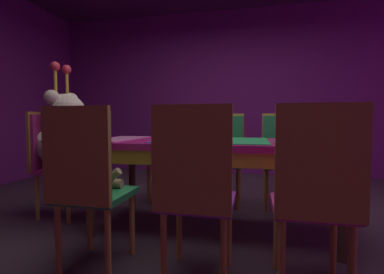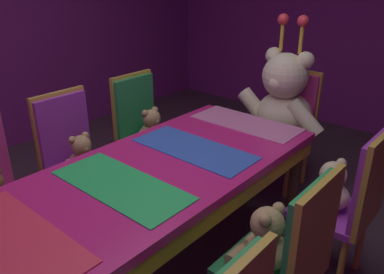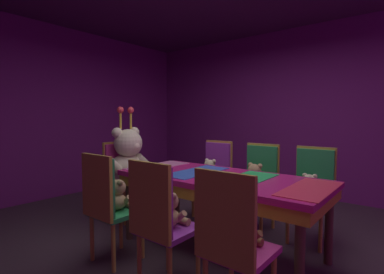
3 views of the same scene
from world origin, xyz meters
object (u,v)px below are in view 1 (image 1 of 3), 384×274
object	(u,v)px
king_teddy_bear	(67,135)
teddy_left_1	(199,177)
throne_chair	(52,153)
chair_left_0	(316,183)
chair_right_1	(225,148)
chair_right_2	(170,147)
teddy_right_2	(166,149)
chair_right_0	(281,149)
banquet_table	(213,151)
chair_left_1	(194,179)
teddy_right_0	(283,153)
teddy_left_2	(98,172)
teddy_left_0	(311,183)
chair_left_2	(85,174)
teddy_right_1	(224,150)

from	to	relation	value
king_teddy_bear	teddy_left_1	bearing A→B (deg)	-27.44
teddy_left_1	throne_chair	distance (m)	1.73
chair_left_0	chair_right_1	bearing A→B (deg)	20.14
chair_right_2	teddy_right_2	size ratio (longest dim) A/B	3.08
chair_right_0	king_teddy_bear	world-z (taller)	king_teddy_bear
banquet_table	chair_left_1	distance (m)	0.87
teddy_right_0	teddy_right_2	distance (m)	1.26
teddy_right_2	teddy_left_2	bearing A→B (deg)	0.54
banquet_table	teddy_left_0	distance (m)	0.95
chair_left_1	throne_chair	bearing A→B (deg)	61.07
banquet_table	teddy_left_2	bearing A→B (deg)	139.02
chair_left_2	king_teddy_bear	world-z (taller)	king_teddy_bear
chair_left_1	teddy_right_1	bearing A→B (deg)	0.25
teddy_left_0	king_teddy_bear	xyz separation A→B (m)	(0.70, 2.00, 0.20)
banquet_table	chair_left_1	size ratio (longest dim) A/B	2.05
chair_left_2	king_teddy_bear	size ratio (longest dim) A/B	1.01
chair_left_0	chair_right_1	world-z (taller)	same
chair_left_0	teddy_left_0	xyz separation A→B (m)	(0.14, -0.00, -0.03)
banquet_table	chair_left_0	distance (m)	1.06
teddy_left_2	chair_right_1	bearing A→B (deg)	-22.53
teddy_right_0	teddy_right_1	size ratio (longest dim) A/B	0.84
banquet_table	chair_right_0	size ratio (longest dim) A/B	2.05
teddy_left_0	teddy_left_2	bearing A→B (deg)	90.86
banquet_table	chair_right_1	distance (m)	0.84
chair_left_2	teddy_left_1	bearing A→B (deg)	-77.98
chair_left_2	chair_left_1	bearing A→B (deg)	-90.39
teddy_left_1	chair_right_2	world-z (taller)	chair_right_2
banquet_table	chair_left_1	bearing A→B (deg)	-178.30
teddy_left_0	chair_left_2	size ratio (longest dim) A/B	0.28
chair_left_2	chair_left_0	bearing A→B (deg)	-89.05
teddy_right_2	teddy_right_0	bearing A→B (deg)	89.11
chair_left_1	teddy_right_0	size ratio (longest dim) A/B	3.50
chair_left_0	teddy_right_2	world-z (taller)	chair_left_0
chair_right_1	teddy_left_0	bearing A→B (deg)	21.83
teddy_left_0	chair_left_2	world-z (taller)	chair_left_2
teddy_right_2	throne_chair	xyz separation A→B (m)	(-0.72, 0.90, 0.01)
banquet_table	chair_left_0	size ratio (longest dim) A/B	2.05
teddy_right_2	king_teddy_bear	distance (m)	1.04
banquet_table	teddy_left_2	world-z (taller)	banquet_table
banquet_table	chair_left_2	world-z (taller)	chair_left_2
teddy_left_0	teddy_right_2	distance (m)	1.91
chair_right_0	king_teddy_bear	bearing A→B (deg)	-67.00
teddy_right_0	chair_right_2	size ratio (longest dim) A/B	0.29
chair_right_1	throne_chair	world-z (taller)	same
chair_left_0	throne_chair	xyz separation A→B (m)	(0.84, 2.18, 0.00)
chair_left_1	throne_chair	size ratio (longest dim) A/B	1.00
teddy_left_2	chair_right_2	size ratio (longest dim) A/B	0.31
chair_right_2	banquet_table	bearing A→B (deg)	36.32
chair_left_2	teddy_right_1	size ratio (longest dim) A/B	2.94
chair_right_0	chair_left_0	bearing A→B (deg)	0.27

